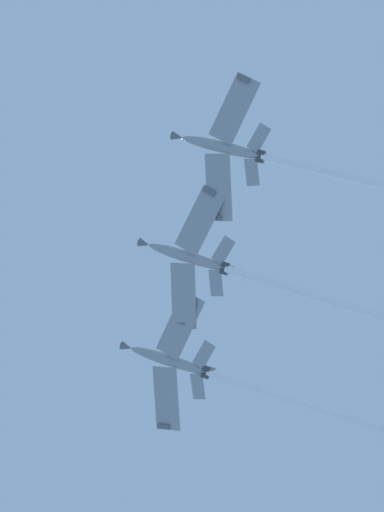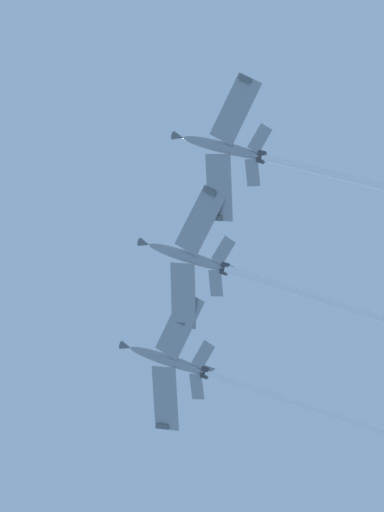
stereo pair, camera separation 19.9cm
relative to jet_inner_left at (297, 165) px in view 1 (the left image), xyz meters
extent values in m
ellipsoid|color=gray|center=(2.89, -9.36, 4.96)|extent=(4.87, 11.29, 6.62)
cone|color=#595E60|center=(4.66, -15.08, 7.98)|extent=(1.73, 2.24, 1.79)
ellipsoid|color=black|center=(3.36, -10.89, 6.44)|extent=(1.81, 3.07, 2.06)
cube|color=gray|center=(7.76, -7.16, 4.51)|extent=(9.41, 7.48, 1.80)
cube|color=#595E60|center=(11.58, -5.64, 4.48)|extent=(1.46, 1.78, 0.92)
cube|color=gray|center=(-2.37, -10.29, 4.51)|extent=(9.17, 3.80, 1.80)
cube|color=#595E60|center=(-6.38, -11.19, 4.48)|extent=(0.79, 1.70, 0.92)
cube|color=gray|center=(3.75, -4.42, 2.71)|extent=(3.91, 3.45, 0.95)
cube|color=gray|center=(-0.60, -5.77, 2.71)|extent=(3.62, 1.73, 0.95)
cube|color=#595E60|center=(1.44, -4.66, 4.05)|extent=(1.18, 3.31, 3.58)
cylinder|color=#38383D|center=(1.81, -4.32, 2.26)|extent=(1.13, 1.43, 1.16)
cylinder|color=#38383D|center=(0.95, -4.59, 2.26)|extent=(1.13, 1.43, 1.16)
ellipsoid|color=gray|center=(-11.39, -15.49, 5.27)|extent=(5.09, 11.29, 6.53)
cone|color=#595E60|center=(-9.50, -21.20, 8.23)|extent=(1.76, 2.24, 1.78)
ellipsoid|color=black|center=(-10.88, -17.03, 6.73)|extent=(1.86, 3.08, 2.05)
cube|color=gray|center=(-6.57, -13.19, 4.82)|extent=(9.38, 7.61, 1.77)
cube|color=#595E60|center=(-2.78, -11.60, 4.80)|extent=(1.48, 1.78, 0.90)
cube|color=gray|center=(-16.63, -16.52, 4.82)|extent=(9.22, 3.98, 1.77)
cube|color=#595E60|center=(-20.62, -17.50, 4.80)|extent=(0.82, 1.72, 0.90)
cube|color=gray|center=(-10.63, -10.52, 3.05)|extent=(3.90, 3.49, 0.94)
cube|color=gray|center=(-14.96, -11.95, 3.05)|extent=(3.61, 1.70, 0.94)
cube|color=#595E60|center=(-12.93, -10.82, 4.40)|extent=(1.24, 3.28, 3.57)
cylinder|color=#38383D|center=(-12.58, -10.46, 2.61)|extent=(1.15, 1.44, 1.16)
cylinder|color=#38383D|center=(-13.43, -10.74, 2.61)|extent=(1.15, 1.44, 1.16)
ellipsoid|color=gray|center=(-25.52, -19.54, 5.19)|extent=(4.81, 11.38, 6.43)
cone|color=#595E60|center=(-23.79, -25.33, 8.10)|extent=(1.71, 2.22, 1.78)
ellipsoid|color=black|center=(-25.05, -21.11, 6.64)|extent=(1.79, 3.08, 2.03)
cube|color=gray|center=(-20.64, -17.37, 4.75)|extent=(9.44, 7.46, 1.74)
cube|color=#595E60|center=(-16.80, -15.89, 4.73)|extent=(1.46, 1.80, 0.89)
cube|color=gray|center=(-30.79, -20.42, 4.75)|extent=(9.15, 3.75, 1.74)
cube|color=#595E60|center=(-34.81, -21.28, 4.73)|extent=(0.78, 1.70, 0.89)
cube|color=gray|center=(-24.63, -14.57, 3.02)|extent=(3.92, 3.44, 0.93)
cube|color=gray|center=(-29.00, -15.88, 3.02)|extent=(3.64, 1.77, 0.93)
cube|color=#595E60|center=(-26.94, -14.82, 4.36)|extent=(1.14, 3.29, 3.56)
cylinder|color=#38383D|center=(-26.58, -14.45, 2.58)|extent=(1.12, 1.43, 1.15)
cylinder|color=#38383D|center=(-27.44, -14.71, 2.58)|extent=(1.12, 1.43, 1.15)
cylinder|color=white|center=(-32.78, 4.67, -7.10)|extent=(12.32, 38.72, 19.93)
camera|label=1|loc=(15.39, -11.97, -141.77)|focal=77.65mm
camera|label=2|loc=(15.41, -12.16, -141.77)|focal=77.65mm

